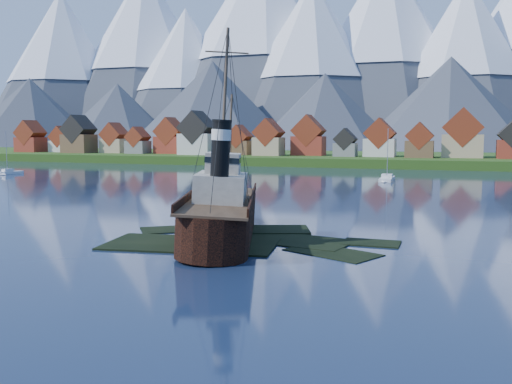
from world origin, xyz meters
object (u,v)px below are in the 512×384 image
(sailboat_b, at_px, (7,173))
(tugboat_wreck, at_px, (225,211))
(sailboat_e, at_px, (387,179))
(sailboat_c, at_px, (218,183))

(sailboat_b, bearing_deg, tugboat_wreck, -18.37)
(sailboat_b, distance_m, sailboat_e, 104.65)
(sailboat_c, xyz_separation_m, sailboat_e, (35.76, 21.83, 0.04))
(sailboat_b, height_order, sailboat_c, sailboat_b)
(tugboat_wreck, xyz_separation_m, sailboat_b, (-94.59, 69.54, -2.70))
(tugboat_wreck, relative_size, sailboat_c, 2.69)
(sailboat_c, height_order, sailboat_e, sailboat_e)
(tugboat_wreck, distance_m, sailboat_c, 66.51)
(sailboat_c, bearing_deg, tugboat_wreck, -99.82)
(sailboat_b, bearing_deg, sailboat_c, 10.74)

